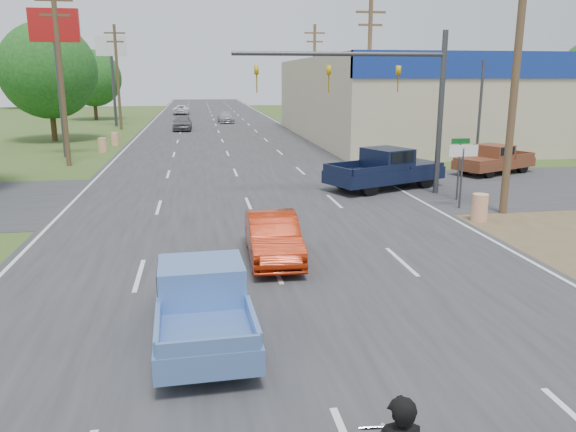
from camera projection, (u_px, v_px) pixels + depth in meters
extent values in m
cube|color=#2D2D30|center=(222.00, 141.00, 45.94)|extent=(15.00, 180.00, 0.02)
cube|color=#2D2D30|center=(245.00, 195.00, 24.85)|extent=(120.00, 10.00, 0.02)
cylinder|color=#4C3823|center=(515.00, 79.00, 20.31)|extent=(0.28, 0.28, 10.00)
cylinder|color=#4C3823|center=(369.00, 78.00, 37.56)|extent=(0.28, 0.28, 10.00)
cube|color=#4C3823|center=(371.00, 12.00, 36.55)|extent=(2.00, 0.14, 0.14)
cube|color=#4C3823|center=(370.00, 25.00, 36.75)|extent=(1.60, 0.14, 0.14)
cylinder|color=#4C3823|center=(314.00, 78.00, 54.82)|extent=(0.28, 0.28, 10.00)
cube|color=#4C3823|center=(315.00, 33.00, 53.81)|extent=(2.00, 0.14, 0.14)
cube|color=#4C3823|center=(315.00, 42.00, 54.00)|extent=(1.60, 0.14, 0.14)
cylinder|color=#4C3823|center=(61.00, 78.00, 31.79)|extent=(0.28, 0.28, 10.00)
cube|color=#4C3823|center=(54.00, 0.00, 30.78)|extent=(2.00, 0.14, 0.14)
cube|color=#4C3823|center=(55.00, 15.00, 30.97)|extent=(1.60, 0.14, 0.14)
cylinder|color=#4C3823|center=(118.00, 78.00, 54.79)|extent=(0.28, 0.28, 10.00)
cube|color=#4C3823|center=(115.00, 33.00, 53.78)|extent=(2.00, 0.14, 0.14)
cube|color=#4C3823|center=(115.00, 42.00, 53.97)|extent=(1.60, 0.14, 0.14)
cylinder|color=#422D19|center=(53.00, 121.00, 45.41)|extent=(0.44, 0.44, 3.24)
sphere|color=#144618|center=(48.00, 71.00, 44.45)|extent=(7.56, 7.56, 7.56)
cylinder|color=#422D19|center=(95.00, 108.00, 68.35)|extent=(0.44, 0.44, 2.88)
sphere|color=#144618|center=(93.00, 78.00, 67.50)|extent=(6.72, 6.72, 6.72)
cylinder|color=#422D19|center=(373.00, 96.00, 102.84)|extent=(0.44, 0.44, 3.42)
sphere|color=#144618|center=(374.00, 73.00, 101.83)|extent=(7.98, 7.98, 7.98)
cylinder|color=#422D19|center=(27.00, 97.00, 93.62)|extent=(0.44, 0.44, 3.78)
sphere|color=#144618|center=(24.00, 68.00, 92.51)|extent=(8.82, 8.82, 8.82)
cylinder|color=orange|center=(480.00, 208.00, 20.20)|extent=(0.56, 0.56, 1.00)
cylinder|color=orange|center=(406.00, 170.00, 28.41)|extent=(0.56, 0.56, 1.00)
cylinder|color=orange|center=(103.00, 145.00, 38.77)|extent=(0.56, 0.56, 1.00)
cylinder|color=orange|center=(115.00, 139.00, 42.65)|extent=(0.56, 0.56, 1.00)
cylinder|color=#3F3F44|center=(60.00, 86.00, 35.59)|extent=(0.30, 0.30, 9.00)
cube|color=#B21414|center=(54.00, 25.00, 34.70)|extent=(3.00, 0.35, 2.00)
cylinder|color=#3F3F44|center=(113.00, 83.00, 58.59)|extent=(0.30, 0.30, 9.00)
cube|color=white|center=(111.00, 46.00, 57.70)|extent=(3.00, 0.35, 2.00)
cylinder|color=#3F3F44|center=(461.00, 179.00, 21.98)|extent=(0.08, 0.08, 2.40)
cube|color=white|center=(463.00, 151.00, 21.72)|extent=(1.20, 0.05, 0.45)
cylinder|color=#3F3F44|center=(458.00, 172.00, 23.51)|extent=(0.08, 0.08, 2.40)
cube|color=#0C591E|center=(461.00, 141.00, 23.20)|extent=(0.80, 0.04, 0.22)
cylinder|color=#3F3F44|center=(440.00, 114.00, 24.35)|extent=(0.24, 0.24, 7.00)
cylinder|color=#3F3F44|center=(341.00, 54.00, 23.06)|extent=(9.00, 0.18, 0.18)
imported|color=gold|center=(399.00, 65.00, 23.55)|extent=(0.18, 0.40, 1.10)
imported|color=gold|center=(329.00, 65.00, 23.10)|extent=(0.18, 0.40, 1.10)
imported|color=gold|center=(256.00, 65.00, 22.64)|extent=(0.18, 0.40, 1.10)
imported|color=#941D06|center=(273.00, 237.00, 15.90)|extent=(1.47, 4.00, 1.31)
cylinder|color=white|center=(383.00, 427.00, 6.75)|extent=(0.60, 0.09, 0.05)
cylinder|color=black|center=(166.00, 297.00, 12.38)|extent=(0.30, 0.73, 0.72)
cylinder|color=black|center=(234.00, 292.00, 12.66)|extent=(0.30, 0.73, 0.72)
cylinder|color=black|center=(163.00, 357.00, 9.72)|extent=(0.30, 0.73, 0.72)
cylinder|color=black|center=(250.00, 349.00, 10.00)|extent=(0.30, 0.73, 0.72)
cube|color=#5A80C2|center=(203.00, 311.00, 11.14)|extent=(1.96, 4.72, 0.47)
cube|color=#5A80C2|center=(199.00, 273.00, 12.40)|extent=(1.77, 1.83, 0.16)
cube|color=#5A80C2|center=(201.00, 280.00, 11.08)|extent=(1.70, 1.46, 0.76)
cube|color=black|center=(201.00, 274.00, 11.05)|extent=(1.72, 1.18, 0.40)
cube|color=#5A80C2|center=(209.00, 347.00, 8.88)|extent=(1.65, 0.13, 0.27)
cylinder|color=black|center=(398.00, 173.00, 27.78)|extent=(0.93, 0.65, 0.87)
cylinder|color=black|center=(425.00, 179.00, 26.28)|extent=(0.93, 0.65, 0.87)
cylinder|color=black|center=(343.00, 180.00, 26.01)|extent=(0.93, 0.65, 0.87)
cylinder|color=black|center=(369.00, 186.00, 24.51)|extent=(0.93, 0.65, 0.87)
cube|color=#111833|center=(385.00, 174.00, 26.09)|extent=(6.08, 4.25, 0.57)
cube|color=#111833|center=(412.00, 164.00, 26.89)|extent=(2.80, 2.76, 0.20)
cube|color=#111833|center=(387.00, 158.00, 25.97)|extent=(2.36, 2.52, 0.93)
cube|color=black|center=(387.00, 155.00, 25.93)|extent=(2.06, 2.42, 0.49)
cube|color=#111833|center=(337.00, 170.00, 24.54)|extent=(0.87, 1.88, 0.33)
cylinder|color=black|center=(489.00, 171.00, 28.87)|extent=(0.78, 0.55, 0.73)
cylinder|color=black|center=(465.00, 167.00, 30.11)|extent=(0.78, 0.55, 0.73)
cylinder|color=black|center=(522.00, 167.00, 30.39)|extent=(0.78, 0.55, 0.73)
cylinder|color=black|center=(498.00, 163.00, 31.63)|extent=(0.78, 0.55, 0.73)
cube|color=brown|center=(494.00, 163.00, 30.20)|extent=(5.06, 3.62, 0.47)
cube|color=brown|center=(477.00, 160.00, 29.37)|extent=(2.35, 2.32, 0.16)
cube|color=brown|center=(494.00, 152.00, 30.00)|extent=(1.99, 2.11, 0.77)
cube|color=black|center=(494.00, 149.00, 29.97)|extent=(1.74, 2.03, 0.41)
cube|color=brown|center=(521.00, 153.00, 31.36)|extent=(0.76, 1.55, 0.27)
imported|color=slate|center=(182.00, 123.00, 54.71)|extent=(1.87, 4.48, 1.52)
imported|color=#A8A8AD|center=(226.00, 117.00, 64.16)|extent=(1.92, 4.28, 1.22)
imported|color=white|center=(181.00, 110.00, 78.14)|extent=(2.24, 4.72, 1.30)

